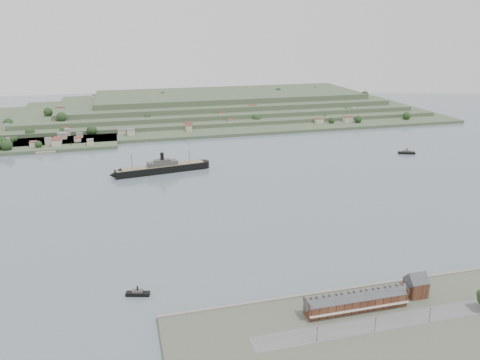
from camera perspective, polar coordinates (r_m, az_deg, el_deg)
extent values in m
plane|color=slate|center=(400.05, 3.87, -2.32)|extent=(1400.00, 1400.00, 0.00)
cube|color=#4C5142|center=(249.12, 18.26, -17.10)|extent=(220.00, 80.00, 2.00)
cube|color=gray|center=(276.46, 13.89, -12.73)|extent=(220.00, 2.00, 2.60)
cube|color=#595959|center=(252.56, 17.54, -16.18)|extent=(140.00, 12.00, 0.10)
cube|color=#48261A|center=(255.98, 13.97, -14.39)|extent=(55.00, 8.00, 7.00)
cube|color=#35383D|center=(254.13, 14.03, -13.72)|extent=(55.60, 8.15, 8.15)
cube|color=#B8B2A3|center=(252.79, 14.49, -15.03)|extent=(55.00, 1.60, 0.25)
cube|color=#48261A|center=(242.88, 8.14, -14.68)|extent=(0.50, 8.40, 3.00)
cube|color=#48261A|center=(266.74, 19.38, -12.37)|extent=(0.50, 8.40, 3.00)
cube|color=black|center=(244.06, 9.38, -14.18)|extent=(0.90, 1.40, 3.20)
cube|color=black|center=(246.11, 10.59, -13.95)|extent=(0.90, 1.40, 3.20)
cube|color=black|center=(251.69, 13.51, -13.38)|extent=(0.90, 1.40, 3.20)
cube|color=black|center=(254.09, 14.64, -13.15)|extent=(0.90, 1.40, 3.20)
cube|color=black|center=(260.51, 17.35, -12.57)|extent=(0.90, 1.40, 3.20)
cube|color=black|center=(263.24, 18.39, -12.34)|extent=(0.90, 1.40, 3.20)
cube|color=#48261A|center=(276.50, 20.61, -12.19)|extent=(10.00, 10.00, 9.00)
cube|color=#35383D|center=(274.32, 20.72, -11.38)|extent=(10.40, 10.18, 10.18)
cube|color=#3B4E34|center=(737.46, -5.04, 7.54)|extent=(760.00, 260.00, 4.00)
cube|color=#3B4E34|center=(764.29, -3.88, 8.30)|extent=(680.00, 220.00, 5.00)
cube|color=#3B4E34|center=(780.70, -3.01, 8.95)|extent=(600.00, 200.00, 6.00)
cube|color=#3B4E34|center=(797.23, -2.17, 9.63)|extent=(520.00, 180.00, 7.00)
cube|color=#3B4E34|center=(813.88, -1.36, 10.36)|extent=(440.00, 160.00, 8.00)
cube|color=#3B4E34|center=(625.04, -21.64, 4.28)|extent=(150.00, 90.00, 4.00)
cube|color=gray|center=(585.41, -22.54, 3.21)|extent=(22.00, 14.00, 2.80)
cube|color=black|center=(474.66, -9.63, 1.29)|extent=(90.65, 25.17, 6.99)
cone|color=black|center=(466.96, -14.98, 0.62)|extent=(13.63, 13.63, 11.98)
cylinder|color=black|center=(486.39, -4.49, 1.93)|extent=(11.98, 11.98, 6.99)
cube|color=#7D6B53|center=(473.56, -9.66, 1.73)|extent=(88.53, 23.89, 0.60)
cube|color=#413F3D|center=(473.37, -9.44, 2.02)|extent=(30.96, 13.33, 3.99)
cube|color=#413F3D|center=(472.62, -9.45, 2.33)|extent=(16.84, 9.28, 2.50)
cylinder|color=black|center=(471.59, -9.48, 2.77)|extent=(3.59, 3.59, 8.99)
cylinder|color=#482F21|center=(466.38, -13.03, 2.11)|extent=(0.50, 0.50, 15.98)
cylinder|color=#482F21|center=(479.40, -6.22, 2.81)|extent=(0.50, 0.50, 13.98)
cube|color=black|center=(270.68, -12.34, -13.40)|extent=(13.49, 6.84, 2.09)
cube|color=#413F3D|center=(269.86, -12.37, -13.12)|extent=(6.39, 4.25, 1.56)
cylinder|color=black|center=(268.96, -12.39, -12.80)|extent=(0.87, 0.87, 3.04)
cube|color=black|center=(598.69, -19.88, 3.82)|extent=(18.77, 11.33, 2.42)
cube|color=#413F3D|center=(598.26, -19.90, 3.99)|extent=(9.09, 6.74, 1.82)
cylinder|color=black|center=(597.80, -19.92, 4.18)|extent=(1.01, 1.01, 3.53)
cube|color=black|center=(569.69, 19.64, 3.14)|extent=(19.17, 10.60, 2.47)
cube|color=#413F3D|center=(569.24, 19.66, 3.32)|extent=(9.18, 6.48, 1.85)
cylinder|color=black|center=(568.74, 19.68, 3.52)|extent=(1.03, 1.03, 3.60)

